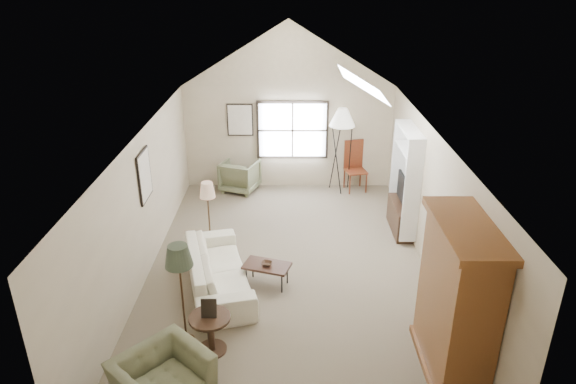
{
  "coord_description": "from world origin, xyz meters",
  "views": [
    {
      "loc": [
        0.02,
        -7.87,
        5.05
      ],
      "look_at": [
        0.0,
        0.4,
        1.4
      ],
      "focal_mm": 32.0,
      "sensor_mm": 36.0,
      "label": 1
    }
  ],
  "objects_px": {
    "sofa": "(218,269)",
    "armchair_near": "(163,381)",
    "coffee_table": "(267,275)",
    "side_chair": "(356,167)",
    "armchair_far": "(240,176)",
    "side_table": "(211,334)",
    "armoire": "(457,301)"
  },
  "relations": [
    {
      "from": "armchair_far",
      "to": "sofa",
      "type": "bearing_deg",
      "value": 109.33
    },
    {
      "from": "side_table",
      "to": "side_chair",
      "type": "distance_m",
      "value": 6.38
    },
    {
      "from": "armchair_near",
      "to": "side_table",
      "type": "xyz_separation_m",
      "value": [
        0.46,
        0.96,
        -0.05
      ]
    },
    {
      "from": "sofa",
      "to": "armchair_near",
      "type": "distance_m",
      "value": 2.58
    },
    {
      "from": "armoire",
      "to": "side_chair",
      "type": "distance_m",
      "value": 6.14
    },
    {
      "from": "sofa",
      "to": "armchair_far",
      "type": "bearing_deg",
      "value": -14.9
    },
    {
      "from": "armchair_far",
      "to": "side_table",
      "type": "bearing_deg",
      "value": 110.37
    },
    {
      "from": "sofa",
      "to": "armchair_near",
      "type": "relative_size",
      "value": 2.2
    },
    {
      "from": "armchair_near",
      "to": "armchair_far",
      "type": "relative_size",
      "value": 1.28
    },
    {
      "from": "coffee_table",
      "to": "side_table",
      "type": "bearing_deg",
      "value": -113.61
    },
    {
      "from": "armchair_near",
      "to": "sofa",
      "type": "bearing_deg",
      "value": 35.5
    },
    {
      "from": "sofa",
      "to": "side_table",
      "type": "distance_m",
      "value": 1.6
    },
    {
      "from": "armchair_far",
      "to": "side_chair",
      "type": "distance_m",
      "value": 2.82
    },
    {
      "from": "armchair_far",
      "to": "coffee_table",
      "type": "distance_m",
      "value": 4.18
    },
    {
      "from": "sofa",
      "to": "coffee_table",
      "type": "distance_m",
      "value": 0.84
    },
    {
      "from": "sofa",
      "to": "armchair_near",
      "type": "xyz_separation_m",
      "value": [
        -0.36,
        -2.56,
        0.0
      ]
    },
    {
      "from": "armoire",
      "to": "armchair_far",
      "type": "height_order",
      "value": "armoire"
    },
    {
      "from": "armchair_near",
      "to": "armoire",
      "type": "bearing_deg",
      "value": -37.07
    },
    {
      "from": "sofa",
      "to": "side_table",
      "type": "bearing_deg",
      "value": 168.84
    },
    {
      "from": "coffee_table",
      "to": "side_chair",
      "type": "bearing_deg",
      "value": 64.03
    },
    {
      "from": "armchair_far",
      "to": "side_chair",
      "type": "relative_size",
      "value": 0.68
    },
    {
      "from": "armchair_near",
      "to": "coffee_table",
      "type": "distance_m",
      "value": 2.88
    },
    {
      "from": "armchair_near",
      "to": "coffee_table",
      "type": "bearing_deg",
      "value": 19.15
    },
    {
      "from": "armoire",
      "to": "armchair_near",
      "type": "height_order",
      "value": "armoire"
    },
    {
      "from": "armchair_near",
      "to": "armchair_far",
      "type": "distance_m",
      "value": 6.73
    },
    {
      "from": "coffee_table",
      "to": "side_chair",
      "type": "xyz_separation_m",
      "value": [
        2.0,
        4.1,
        0.41
      ]
    },
    {
      "from": "armchair_far",
      "to": "side_table",
      "type": "relative_size",
      "value": 1.42
    },
    {
      "from": "sofa",
      "to": "side_chair",
      "type": "relative_size",
      "value": 1.91
    },
    {
      "from": "sofa",
      "to": "side_chair",
      "type": "xyz_separation_m",
      "value": [
        2.82,
        4.16,
        0.27
      ]
    },
    {
      "from": "sofa",
      "to": "side_chair",
      "type": "distance_m",
      "value": 5.03
    },
    {
      "from": "side_table",
      "to": "side_chair",
      "type": "xyz_separation_m",
      "value": [
        2.72,
        5.76,
        0.32
      ]
    },
    {
      "from": "side_table",
      "to": "armoire",
      "type": "bearing_deg",
      "value": -5.98
    }
  ]
}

